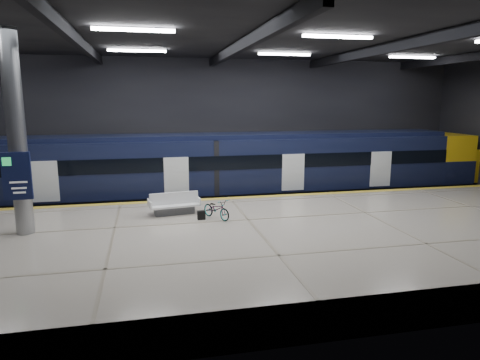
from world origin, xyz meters
name	(u,v)px	position (x,y,z in m)	size (l,w,h in m)	color
ground	(242,238)	(0.00, 0.00, 0.00)	(30.00, 30.00, 0.00)	black
room_shell	(242,99)	(0.00, 0.00, 5.72)	(30.10, 16.10, 8.05)	black
platform	(258,246)	(0.00, -2.50, 0.55)	(30.00, 11.00, 1.10)	#BEB2A1
safety_strip	(230,198)	(0.00, 2.75, 1.11)	(30.00, 0.40, 0.01)	gold
rails	(220,205)	(0.00, 5.50, 0.08)	(30.00, 1.52, 0.16)	gray
train	(263,168)	(2.41, 5.50, 2.06)	(29.40, 2.84, 3.79)	black
bench	(174,206)	(-2.75, 0.45, 1.42)	(2.15, 1.13, 0.90)	#595B60
bicycle	(216,209)	(-1.18, -0.60, 1.49)	(0.52, 1.49, 0.78)	#99999E
pannier_bag	(201,215)	(-1.78, -0.60, 1.28)	(0.30, 0.18, 0.35)	black
info_column	(17,137)	(-8.00, -1.03, 4.46)	(0.90, 0.78, 6.90)	#9EA0A5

